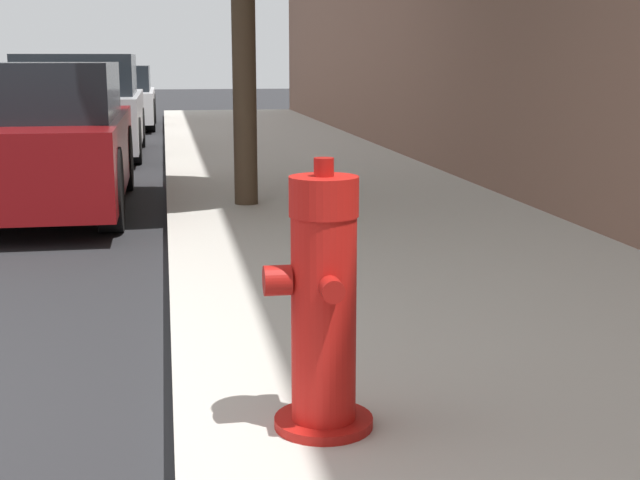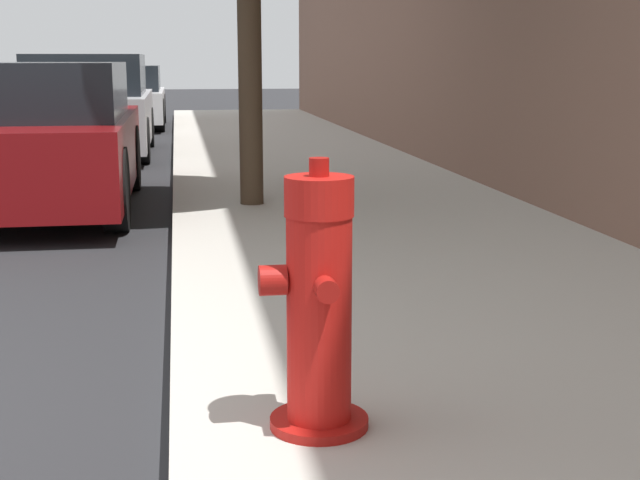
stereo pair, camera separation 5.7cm
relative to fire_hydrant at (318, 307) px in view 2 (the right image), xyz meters
name	(u,v)px [view 2 (the right image)]	position (x,y,z in m)	size (l,w,h in m)	color
sidewalk_slab	(564,395)	(1.09, 0.31, -0.51)	(3.24, 40.00, 0.13)	#B7B2A8
fire_hydrant	(318,307)	(0.00, 0.00, 0.00)	(0.39, 0.39, 0.98)	#A91511
parked_car_near	(42,139)	(-1.74, 5.80, 0.11)	(1.69, 3.95, 1.41)	maroon
parked_car_mid	(90,108)	(-1.75, 10.80, 0.14)	(1.79, 3.97, 1.50)	#B7B7BC
parked_car_far	(120,98)	(-1.65, 16.35, 0.05)	(1.87, 3.91, 1.30)	silver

